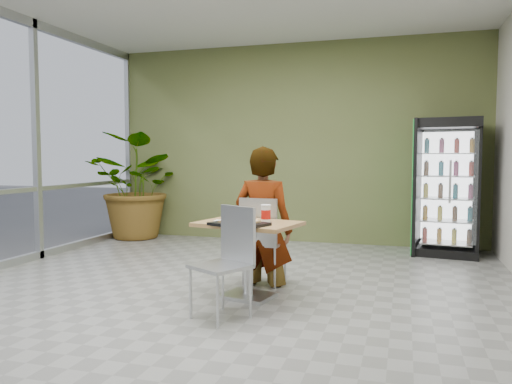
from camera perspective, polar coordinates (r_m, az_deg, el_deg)
ground at (r=4.96m, az=-4.87°, el=-12.16°), size 7.00×7.00×0.00m
room_envelope at (r=4.77m, az=-4.99°, el=6.63°), size 6.00×7.00×3.20m
dining_table at (r=4.89m, az=-0.89°, el=-5.95°), size 1.06×0.85×0.75m
chair_far at (r=5.35m, az=0.61°, el=-4.84°), size 0.45×0.46×0.95m
chair_near at (r=4.34m, az=-3.09°, el=-6.91°), size 0.58×0.58×0.96m
seated_woman at (r=5.39m, az=0.84°, el=-4.34°), size 0.69×0.48×1.79m
pizza_plate at (r=4.96m, az=-1.14°, el=-3.10°), size 0.34×0.33×0.03m
soda_cup at (r=4.85m, az=1.14°, el=-2.49°), size 0.10×0.10×0.17m
napkin_stack at (r=4.81m, az=-3.83°, el=-3.41°), size 0.18×0.18×0.02m
cafeteria_tray at (r=4.62m, az=-1.94°, el=-3.67°), size 0.58×0.50×0.03m
beverage_fridge at (r=7.47m, az=21.04°, el=0.51°), size 0.96×0.78×1.91m
potted_plant at (r=8.65m, az=-13.13°, el=0.67°), size 1.88×1.72×1.77m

